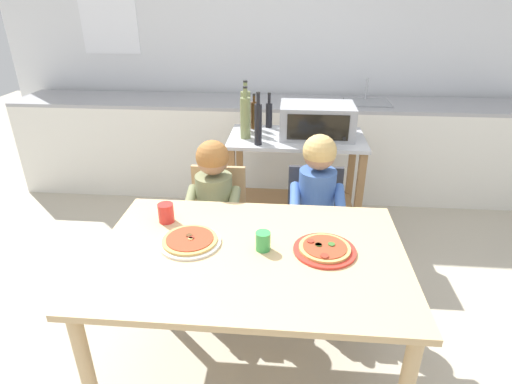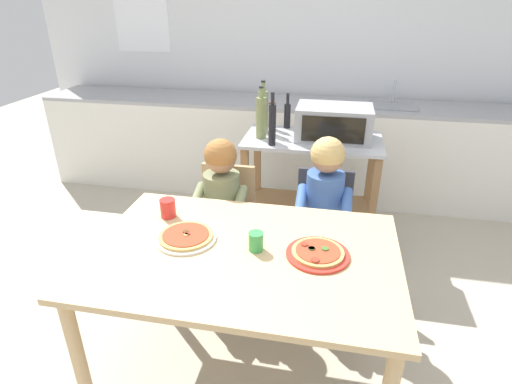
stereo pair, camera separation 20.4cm
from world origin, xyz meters
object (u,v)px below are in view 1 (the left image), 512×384
object	(u,v)px
bottle_tall_green_wine	(246,111)
child_in_olive_shirt	(213,204)
kitchen_island_cart	(295,173)
bottle_brown_beer	(269,114)
dining_chair_left	(218,221)
bottle_squat_spirits	(245,117)
dining_chair_right	(314,222)
toaster_oven	(317,120)
child_in_blue_striped_shirt	(317,202)
dining_table	(250,269)
bottle_clear_vinegar	(258,123)
pizza_plate_red_rimmed	(325,249)
drinking_cup_green	(263,241)
bottle_dark_olive_oil	(254,115)
pizza_plate_white	(190,241)
drinking_cup_red	(166,213)

from	to	relation	value
bottle_tall_green_wine	child_in_olive_shirt	distance (m)	0.91
kitchen_island_cart	bottle_brown_beer	bearing A→B (deg)	135.12
dining_chair_left	bottle_squat_spirits	bearing A→B (deg)	77.47
dining_chair_right	bottle_brown_beer	bearing A→B (deg)	113.06
toaster_oven	child_in_blue_striped_shirt	distance (m)	0.77
toaster_oven	dining_table	distance (m)	1.45
dining_table	child_in_blue_striped_shirt	world-z (taller)	child_in_blue_striped_shirt
bottle_clear_vinegar	dining_table	xyz separation A→B (m)	(0.06, -1.15, -0.35)
pizza_plate_red_rimmed	kitchen_island_cart	bearing A→B (deg)	95.30
kitchen_island_cart	child_in_olive_shirt	size ratio (longest dim) A/B	0.96
child_in_blue_striped_shirt	pizza_plate_red_rimmed	bearing A→B (deg)	-90.03
dining_chair_left	drinking_cup_green	bearing A→B (deg)	-64.29
bottle_squat_spirits	bottle_tall_green_wine	distance (m)	0.16
dining_chair_left	child_in_blue_striped_shirt	xyz separation A→B (m)	(0.61, -0.07, 0.21)
kitchen_island_cart	bottle_dark_olive_oil	bearing A→B (deg)	152.63
bottle_dark_olive_oil	bottle_squat_spirits	bearing A→B (deg)	-99.90
child_in_blue_striped_shirt	bottle_brown_beer	bearing A→B (deg)	110.35
dining_chair_left	child_in_olive_shirt	xyz separation A→B (m)	(0.00, -0.12, 0.19)
bottle_clear_vinegar	pizza_plate_white	bearing A→B (deg)	-101.52
child_in_olive_shirt	drinking_cup_green	xyz separation A→B (m)	(0.34, -0.58, 0.13)
bottle_tall_green_wine	child_in_olive_shirt	xyz separation A→B (m)	(-0.11, -0.84, -0.35)
toaster_oven	bottle_squat_spirits	bearing A→B (deg)	-170.40
bottle_brown_beer	dining_table	size ratio (longest dim) A/B	0.19
dining_table	dining_chair_left	bearing A→B (deg)	111.37
bottle_brown_beer	bottle_tall_green_wine	distance (m)	0.21
toaster_oven	child_in_olive_shirt	world-z (taller)	toaster_oven
bottle_dark_olive_oil	dining_table	bearing A→B (deg)	-85.54
pizza_plate_white	bottle_clear_vinegar	bearing A→B (deg)	78.48
dining_chair_right	child_in_blue_striped_shirt	xyz separation A→B (m)	(0.00, -0.12, 0.21)
dining_table	drinking_cup_red	bearing A→B (deg)	152.55
bottle_squat_spirits	dining_table	bearing A→B (deg)	-82.95
dining_chair_right	drinking_cup_green	world-z (taller)	drinking_cup_green
bottle_brown_beer	bottle_tall_green_wine	size ratio (longest dim) A/B	0.71
child_in_olive_shirt	pizza_plate_red_rimmed	distance (m)	0.85
bottle_squat_spirits	pizza_plate_white	size ratio (longest dim) A/B	1.28
pizza_plate_white	dining_table	bearing A→B (deg)	-8.53
kitchen_island_cart	bottle_squat_spirits	world-z (taller)	bottle_squat_spirits
bottle_dark_olive_oil	drinking_cup_green	bearing A→B (deg)	-83.38
child_in_olive_shirt	child_in_blue_striped_shirt	world-z (taller)	child_in_blue_striped_shirt
child_in_olive_shirt	pizza_plate_red_rimmed	world-z (taller)	child_in_olive_shirt
kitchen_island_cart	drinking_cup_red	distance (m)	1.32
kitchen_island_cart	bottle_dark_olive_oil	xyz separation A→B (m)	(-0.33, 0.17, 0.40)
dining_chair_right	child_in_blue_striped_shirt	distance (m)	0.24
toaster_oven	drinking_cup_green	bearing A→B (deg)	-102.14
dining_chair_left	dining_chair_right	distance (m)	0.62
dining_table	bottle_clear_vinegar	bearing A→B (deg)	92.88
dining_chair_left	toaster_oven	bearing A→B (deg)	45.77
kitchen_island_cart	pizza_plate_red_rimmed	distance (m)	1.34
bottle_clear_vinegar	bottle_dark_olive_oil	world-z (taller)	bottle_clear_vinegar
dining_chair_left	dining_chair_right	world-z (taller)	same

